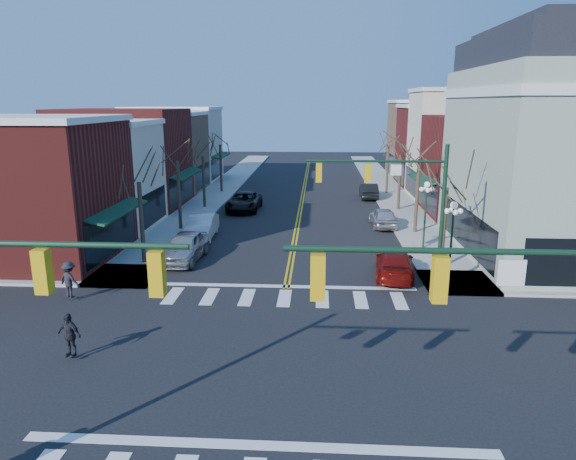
% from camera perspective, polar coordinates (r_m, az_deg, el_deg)
% --- Properties ---
extents(ground, '(160.00, 160.00, 0.00)m').
position_cam_1_polar(ground, '(19.00, -1.68, -14.47)').
color(ground, black).
rests_on(ground, ground).
extents(sidewalk_left, '(3.50, 70.00, 0.15)m').
position_cam_1_polar(sidewalk_left, '(39.09, -11.93, 0.43)').
color(sidewalk_left, '#9E9B93').
rests_on(sidewalk_left, ground).
extents(sidewalk_right, '(3.50, 70.00, 0.15)m').
position_cam_1_polar(sidewalk_right, '(38.40, 14.15, 0.06)').
color(sidewalk_right, '#9E9B93').
rests_on(sidewalk_right, ground).
extents(bldg_left_brick_a, '(10.00, 8.50, 8.00)m').
position_cam_1_polar(bldg_left_brick_a, '(33.48, -27.28, 3.77)').
color(bldg_left_brick_a, maroon).
rests_on(bldg_left_brick_a, ground).
extents(bldg_left_stucco_a, '(10.00, 7.00, 7.50)m').
position_cam_1_polar(bldg_left_stucco_a, '(40.29, -21.73, 5.46)').
color(bldg_left_stucco_a, beige).
rests_on(bldg_left_stucco_a, ground).
extents(bldg_left_brick_b, '(10.00, 9.00, 8.50)m').
position_cam_1_polar(bldg_left_brick_b, '(47.54, -17.75, 7.56)').
color(bldg_left_brick_b, maroon).
rests_on(bldg_left_brick_b, ground).
extents(bldg_left_tan, '(10.00, 7.50, 7.80)m').
position_cam_1_polar(bldg_left_tan, '(55.32, -14.68, 8.23)').
color(bldg_left_tan, '#8C684D').
rests_on(bldg_left_tan, ground).
extents(bldg_left_stucco_b, '(10.00, 8.00, 8.20)m').
position_cam_1_polar(bldg_left_stucco_b, '(62.69, -12.52, 9.16)').
color(bldg_left_stucco_b, beige).
rests_on(bldg_left_stucco_b, ground).
extents(bldg_right_brick_a, '(10.00, 8.50, 8.00)m').
position_cam_1_polar(bldg_right_brick_a, '(44.90, 21.67, 6.58)').
color(bldg_right_brick_a, maroon).
rests_on(bldg_right_brick_a, ground).
extents(bldg_right_stucco, '(10.00, 7.00, 10.00)m').
position_cam_1_polar(bldg_right_stucco, '(52.19, 19.17, 8.80)').
color(bldg_right_stucco, beige).
rests_on(bldg_right_stucco, ground).
extents(bldg_right_brick_b, '(10.00, 8.00, 8.50)m').
position_cam_1_polar(bldg_right_brick_b, '(59.49, 17.20, 8.78)').
color(bldg_right_brick_b, maroon).
rests_on(bldg_right_brick_b, ground).
extents(bldg_right_tan, '(10.00, 8.00, 9.00)m').
position_cam_1_polar(bldg_right_tan, '(67.25, 15.63, 9.63)').
color(bldg_right_tan, '#8C684D').
rests_on(bldg_right_tan, ground).
extents(victorian_corner, '(12.25, 14.25, 13.30)m').
position_cam_1_polar(victorian_corner, '(34.62, 29.36, 8.28)').
color(victorian_corner, '#99A58F').
rests_on(victorian_corner, ground).
extents(traffic_mast_near_right, '(6.60, 0.28, 7.20)m').
position_cam_1_polar(traffic_mast_near_right, '(10.96, 25.02, -10.78)').
color(traffic_mast_near_right, '#14331E').
rests_on(traffic_mast_near_right, ground).
extents(traffic_mast_far_right, '(6.60, 0.28, 7.20)m').
position_cam_1_polar(traffic_mast_far_right, '(24.74, 12.72, 3.55)').
color(traffic_mast_far_right, '#14331E').
rests_on(traffic_mast_far_right, ground).
extents(lamppost_corner, '(0.36, 0.36, 4.33)m').
position_cam_1_polar(lamppost_corner, '(26.70, 17.78, 0.14)').
color(lamppost_corner, '#14331E').
rests_on(lamppost_corner, ground).
extents(lamppost_midblock, '(0.36, 0.36, 4.33)m').
position_cam_1_polar(lamppost_midblock, '(32.89, 15.07, 2.86)').
color(lamppost_midblock, '#14331E').
rests_on(lamppost_midblock, ground).
extents(tree_left_a, '(0.24, 0.24, 4.76)m').
position_cam_1_polar(tree_left_a, '(30.11, -15.94, 0.66)').
color(tree_left_a, '#382B21').
rests_on(tree_left_a, ground).
extents(tree_left_b, '(0.24, 0.24, 5.04)m').
position_cam_1_polar(tree_left_b, '(37.56, -12.00, 3.69)').
color(tree_left_b, '#382B21').
rests_on(tree_left_b, ground).
extents(tree_left_c, '(0.24, 0.24, 4.55)m').
position_cam_1_polar(tree_left_c, '(45.25, -9.34, 5.22)').
color(tree_left_c, '#382B21').
rests_on(tree_left_c, ground).
extents(tree_left_d, '(0.24, 0.24, 4.90)m').
position_cam_1_polar(tree_left_d, '(52.99, -7.46, 6.75)').
color(tree_left_d, '#382B21').
rests_on(tree_left_d, ground).
extents(tree_right_a, '(0.24, 0.24, 4.62)m').
position_cam_1_polar(tree_right_a, '(29.26, 16.90, 0.07)').
color(tree_right_a, '#382B21').
rests_on(tree_right_a, ground).
extents(tree_right_b, '(0.24, 0.24, 5.18)m').
position_cam_1_polar(tree_right_b, '(36.85, 14.13, 3.49)').
color(tree_right_b, '#382B21').
rests_on(tree_right_b, ground).
extents(tree_right_c, '(0.24, 0.24, 4.83)m').
position_cam_1_polar(tree_right_c, '(44.66, 12.28, 5.15)').
color(tree_right_c, '#382B21').
rests_on(tree_right_c, ground).
extents(tree_right_d, '(0.24, 0.24, 4.97)m').
position_cam_1_polar(tree_right_d, '(52.49, 10.98, 6.58)').
color(tree_right_d, '#382B21').
rests_on(tree_right_d, ground).
extents(car_left_near, '(2.22, 4.98, 1.66)m').
position_cam_1_polar(car_left_near, '(30.62, -11.40, -1.85)').
color(car_left_near, '#A5A4A9').
rests_on(car_left_near, ground).
extents(car_left_mid, '(1.86, 4.87, 1.58)m').
position_cam_1_polar(car_left_mid, '(35.57, -9.56, 0.39)').
color(car_left_mid, silver).
rests_on(car_left_mid, ground).
extents(car_left_far, '(2.70, 5.62, 1.55)m').
position_cam_1_polar(car_left_far, '(44.21, -4.88, 3.17)').
color(car_left_far, black).
rests_on(car_left_far, ground).
extents(car_right_near, '(2.49, 5.03, 1.41)m').
position_cam_1_polar(car_right_near, '(27.91, 11.76, -3.70)').
color(car_right_near, maroon).
rests_on(car_right_near, ground).
extents(car_right_mid, '(1.90, 4.35, 1.46)m').
position_cam_1_polar(car_right_mid, '(38.87, 10.54, 1.41)').
color(car_right_mid, '#B6B6BB').
rests_on(car_right_mid, ground).
extents(car_right_far, '(1.58, 4.45, 1.46)m').
position_cam_1_polar(car_right_far, '(50.31, 8.95, 4.33)').
color(car_right_far, black).
rests_on(car_right_far, ground).
extents(pedestrian_dark_a, '(1.03, 0.65, 1.64)m').
position_cam_1_polar(pedestrian_dark_a, '(20.31, -23.14, -10.66)').
color(pedestrian_dark_a, '#222029').
rests_on(pedestrian_dark_a, sidewalk_left).
extents(pedestrian_dark_b, '(1.28, 1.01, 1.73)m').
position_cam_1_polar(pedestrian_dark_b, '(26.10, -23.11, -5.10)').
color(pedestrian_dark_b, black).
rests_on(pedestrian_dark_b, sidewalk_left).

